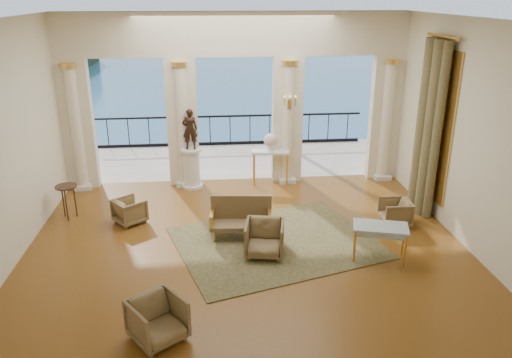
{
  "coord_description": "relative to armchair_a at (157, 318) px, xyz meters",
  "views": [
    {
      "loc": [
        -0.67,
        -9.15,
        4.95
      ],
      "look_at": [
        0.25,
        0.6,
        1.26
      ],
      "focal_mm": 35.0,
      "sensor_mm": 36.0,
      "label": 1
    }
  ],
  "objects": [
    {
      "name": "sea",
      "position": [
        1.56,
        62.8,
        -6.38
      ],
      "size": [
        160.0,
        160.0,
        0.0
      ],
      "primitive_type": "plane",
      "color": "#22608F",
      "rests_on": "ground"
    },
    {
      "name": "palm_tree",
      "position": [
        3.56,
        9.4,
        3.72
      ],
      "size": [
        2.0,
        2.0,
        4.5
      ],
      "color": "#4C3823",
      "rests_on": "terrace"
    },
    {
      "name": "wall_sconce",
      "position": [
        2.96,
        6.31,
        1.85
      ],
      "size": [
        0.3,
        0.11,
        0.33
      ],
      "color": "gold",
      "rests_on": "arcade"
    },
    {
      "name": "armchair_a",
      "position": [
        0.0,
        0.0,
        0.0
      ],
      "size": [
        0.99,
        0.98,
        0.75
      ],
      "primitive_type": "imported",
      "rotation": [
        0.0,
        0.0,
        0.62
      ],
      "color": "#4F381F",
      "rests_on": "ground"
    },
    {
      "name": "headland",
      "position": [
        -28.44,
        72.8,
        -3.38
      ],
      "size": [
        22.0,
        18.0,
        6.0
      ],
      "primitive_type": "cube",
      "color": "black",
      "rests_on": "sea"
    },
    {
      "name": "game_table",
      "position": [
        4.1,
        2.06,
        0.27
      ],
      "size": [
        1.16,
        0.83,
        0.72
      ],
      "rotation": [
        0.0,
        0.0,
        -0.28
      ],
      "color": "#A9C2D4",
      "rests_on": "ground"
    },
    {
      "name": "settee",
      "position": [
        1.48,
        3.32,
        0.05
      ],
      "size": [
        1.35,
        0.67,
        0.87
      ],
      "rotation": [
        0.0,
        0.0,
        -0.09
      ],
      "color": "#4F381F",
      "rests_on": "ground"
    },
    {
      "name": "pedestal",
      "position": [
        0.36,
        6.3,
        0.14
      ],
      "size": [
        0.59,
        0.59,
        1.07
      ],
      "color": "silver",
      "rests_on": "ground"
    },
    {
      "name": "console_table",
      "position": [
        2.47,
        6.35,
        0.41
      ],
      "size": [
        1.03,
        0.51,
        0.94
      ],
      "rotation": [
        0.0,
        0.0,
        -0.13
      ],
      "color": "silver",
      "rests_on": "ground"
    },
    {
      "name": "arcade",
      "position": [
        1.56,
        6.62,
        2.21
      ],
      "size": [
        9.0,
        0.56,
        4.5
      ],
      "color": "beige",
      "rests_on": "ground"
    },
    {
      "name": "rug",
      "position": [
        2.18,
        2.9,
        -0.37
      ],
      "size": [
        4.72,
        4.13,
        0.02
      ],
      "primitive_type": "cube",
      "rotation": [
        0.0,
        0.0,
        0.3
      ],
      "color": "#32351C",
      "rests_on": "ground"
    },
    {
      "name": "armchair_b",
      "position": [
        1.88,
        2.45,
        0.01
      ],
      "size": [
        0.86,
        0.83,
        0.77
      ],
      "primitive_type": "imported",
      "rotation": [
        0.0,
        0.0,
        -0.18
      ],
      "color": "#4F381F",
      "rests_on": "ground"
    },
    {
      "name": "statue",
      "position": [
        0.36,
        6.3,
        1.23
      ],
      "size": [
        0.4,
        0.28,
        1.07
      ],
      "primitive_type": "imported",
      "rotation": [
        0.0,
        0.0,
        3.2
      ],
      "color": "black",
      "rests_on": "pedestal"
    },
    {
      "name": "side_table",
      "position": [
        -2.44,
        4.6,
        0.31
      ],
      "size": [
        0.49,
        0.49,
        0.8
      ],
      "color": "black",
      "rests_on": "ground"
    },
    {
      "name": "balustrade",
      "position": [
        1.56,
        10.2,
        0.03
      ],
      "size": [
        9.0,
        0.06,
        1.03
      ],
      "color": "black",
      "rests_on": "terrace"
    },
    {
      "name": "urn",
      "position": [
        2.47,
        6.35,
        0.84
      ],
      "size": [
        0.36,
        0.36,
        0.47
      ],
      "color": "white",
      "rests_on": "console_table"
    },
    {
      "name": "window_frame",
      "position": [
        6.03,
        4.3,
        1.72
      ],
      "size": [
        0.04,
        1.6,
        3.4
      ],
      "primitive_type": "cube",
      "color": "gold",
      "rests_on": "room_walls"
    },
    {
      "name": "floor",
      "position": [
        1.56,
        2.8,
        -0.38
      ],
      "size": [
        9.0,
        9.0,
        0.0
      ],
      "primitive_type": "plane",
      "color": "#53270E",
      "rests_on": "ground"
    },
    {
      "name": "curtain",
      "position": [
        5.84,
        4.3,
        1.64
      ],
      "size": [
        0.33,
        1.4,
        4.09
      ],
      "color": "brown",
      "rests_on": "ground"
    },
    {
      "name": "armchair_d",
      "position": [
        -1.0,
        4.21,
        -0.06
      ],
      "size": [
        0.83,
        0.84,
        0.63
      ],
      "primitive_type": "imported",
      "rotation": [
        0.0,
        0.0,
        2.24
      ],
      "color": "#4F381F",
      "rests_on": "ground"
    },
    {
      "name": "armchair_c",
      "position": [
        4.96,
        3.53,
        -0.05
      ],
      "size": [
        0.62,
        0.66,
        0.65
      ],
      "primitive_type": "imported",
      "rotation": [
        0.0,
        0.0,
        -1.62
      ],
      "color": "#4F381F",
      "rests_on": "ground"
    },
    {
      "name": "terrace",
      "position": [
        1.56,
        8.6,
        -0.43
      ],
      "size": [
        10.0,
        3.6,
        0.1
      ],
      "primitive_type": "cube",
      "color": "#A39886",
      "rests_on": "ground"
    },
    {
      "name": "room_walls",
      "position": [
        1.56,
        1.68,
        2.5
      ],
      "size": [
        9.0,
        9.0,
        9.0
      ],
      "color": "white",
      "rests_on": "ground"
    }
  ]
}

